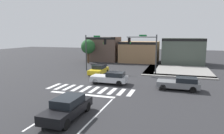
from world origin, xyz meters
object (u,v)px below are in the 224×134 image
Objects in this scene: roadside_tree at (88,47)px; car_silver at (111,78)px; traffic_signal_northwest at (94,46)px; car_gray at (180,83)px; car_black at (68,107)px; traffic_signal_northeast at (144,47)px; car_yellow at (99,70)px.

car_silver is at bearing -57.54° from roadside_tree.
car_gray is (12.94, -7.86, -3.23)m from traffic_signal_northwest.
car_gray is 12.57m from car_black.
traffic_signal_northwest reaches higher than car_gray.
traffic_signal_northeast is at bearing -8.29° from car_black.
car_yellow is at bearing -54.75° from car_silver.
car_black is at bearing -68.68° from roadside_tree.
car_silver is at bearing 1.33° from car_black.
traffic_signal_northeast is 7.44m from car_yellow.
traffic_signal_northeast is at bearing -56.77° from car_gray.
car_black is at bearing 13.44° from car_yellow.
traffic_signal_northwest is 4.61m from car_yellow.
traffic_signal_northeast is 1.39× the size of car_yellow.
car_black is 1.12× the size of car_yellow.
car_black is at bearing 81.71° from traffic_signal_northeast.
car_black is at bearing 91.33° from car_silver.
car_yellow is (1.79, -2.76, -3.22)m from traffic_signal_northwest.
car_gray is 1.03× the size of car_yellow.
traffic_signal_northwest is 7.99m from traffic_signal_northeast.
roadside_tree is (-4.69, 7.94, -0.57)m from traffic_signal_northwest.
car_silver is 0.88× the size of roadside_tree.
traffic_signal_northwest is at bearing -55.60° from car_silver.
car_silver is at bearing 68.84° from traffic_signal_northeast.
car_yellow is at bearing 13.44° from car_black.
roadside_tree is (-9.86, 15.50, 2.64)m from car_silver.
roadside_tree is (-10.10, 25.88, 2.60)m from car_black.
traffic_signal_northeast is at bearing -2.10° from traffic_signal_northwest.
traffic_signal_northwest is 1.22× the size of car_black.
roadside_tree is at bearing 120.53° from traffic_signal_northwest.
traffic_signal_northwest is 9.70m from car_silver.
roadside_tree reaches higher than car_silver.
car_black is (-2.57, -17.64, -3.25)m from traffic_signal_northeast.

